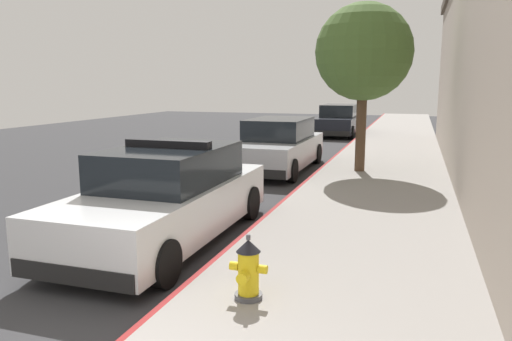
# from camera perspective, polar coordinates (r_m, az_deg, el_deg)

# --- Properties ---
(ground_plane) EXTENTS (32.41, 60.00, 0.20)m
(ground_plane) POSITION_cam_1_polar(r_m,az_deg,el_deg) (14.55, -10.10, -0.72)
(ground_plane) COLOR #353538
(sidewalk_pavement) EXTENTS (3.47, 60.00, 0.15)m
(sidewalk_pavement) POSITION_cam_1_polar(r_m,az_deg,el_deg) (12.85, 14.19, -1.49)
(sidewalk_pavement) COLOR gray
(sidewalk_pavement) RESTS_ON ground
(curb_painted_edge) EXTENTS (0.08, 60.00, 0.15)m
(curb_painted_edge) POSITION_cam_1_polar(r_m,az_deg,el_deg) (13.08, 6.42, -1.04)
(curb_painted_edge) COLOR maroon
(curb_painted_edge) RESTS_ON ground
(police_cruiser) EXTENTS (1.94, 4.84, 1.68)m
(police_cruiser) POSITION_cam_1_polar(r_m,az_deg,el_deg) (8.19, -10.27, -3.06)
(police_cruiser) COLOR white
(police_cruiser) RESTS_ON ground
(parked_car_silver_ahead) EXTENTS (1.94, 4.84, 1.56)m
(parked_car_silver_ahead) POSITION_cam_1_polar(r_m,az_deg,el_deg) (14.77, 2.62, 2.88)
(parked_car_silver_ahead) COLOR #B2B5BA
(parked_car_silver_ahead) RESTS_ON ground
(parked_car_dark_far) EXTENTS (1.94, 4.84, 1.56)m
(parked_car_dark_far) POSITION_cam_1_polar(r_m,az_deg,el_deg) (25.41, 9.66, 5.75)
(parked_car_dark_far) COLOR black
(parked_car_dark_far) RESTS_ON ground
(fire_hydrant) EXTENTS (0.44, 0.40, 0.76)m
(fire_hydrant) POSITION_cam_1_polar(r_m,az_deg,el_deg) (5.65, -0.92, -11.48)
(fire_hydrant) COLOR #4C4C51
(fire_hydrant) RESTS_ON sidewalk_pavement
(street_tree) EXTENTS (2.65, 2.65, 4.62)m
(street_tree) POSITION_cam_1_polar(r_m,az_deg,el_deg) (14.00, 12.47, 13.29)
(street_tree) COLOR brown
(street_tree) RESTS_ON sidewalk_pavement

